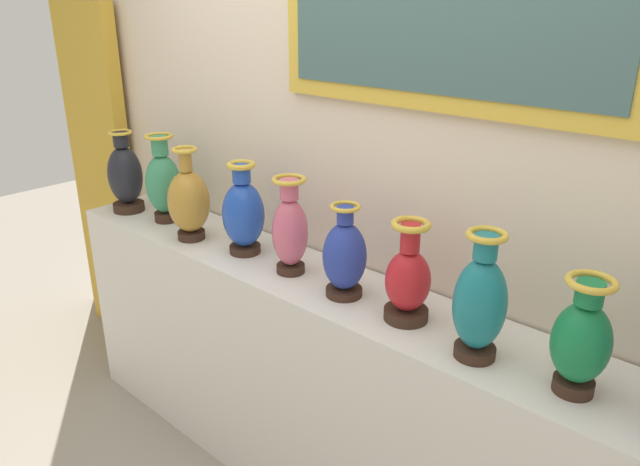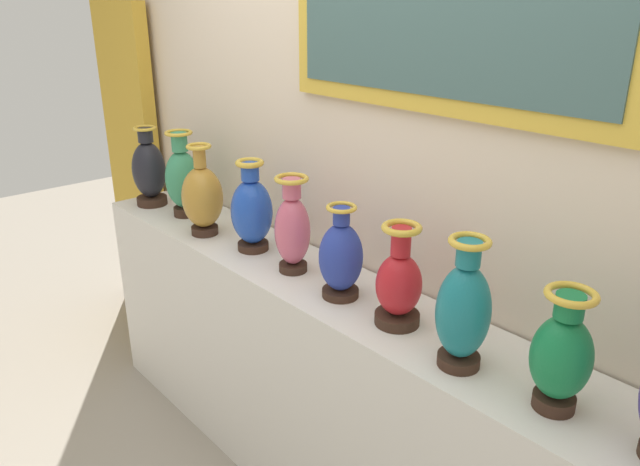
{
  "view_description": "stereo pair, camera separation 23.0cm",
  "coord_description": "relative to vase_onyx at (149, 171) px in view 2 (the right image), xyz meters",
  "views": [
    {
      "loc": [
        1.44,
        -1.58,
        2.07
      ],
      "look_at": [
        0.0,
        0.0,
        1.23
      ],
      "focal_mm": 34.14,
      "sensor_mm": 36.0,
      "label": 1
    },
    {
      "loc": [
        1.6,
        -1.42,
        2.07
      ],
      "look_at": [
        0.0,
        0.0,
        1.23
      ],
      "focal_mm": 34.14,
      "sensor_mm": 36.0,
      "label": 2
    }
  ],
  "objects": [
    {
      "name": "display_shelf",
      "position": [
        1.28,
        0.06,
        -0.7
      ],
      "size": [
        2.9,
        0.42,
        1.03
      ],
      "primitive_type": "cube",
      "color": "silver",
      "rests_on": "ground_plane"
    },
    {
      "name": "back_wall",
      "position": [
        1.29,
        0.32,
        0.13
      ],
      "size": [
        4.88,
        0.14,
        2.65
      ],
      "color": "beige",
      "rests_on": "ground_plane"
    },
    {
      "name": "curtain_gold",
      "position": [
        -0.63,
        0.21,
        -0.19
      ],
      "size": [
        0.56,
        0.08,
        2.04
      ],
      "primitive_type": "cube",
      "color": "gold",
      "rests_on": "ground_plane"
    },
    {
      "name": "vase_onyx",
      "position": [
        0.0,
        0.0,
        0.0
      ],
      "size": [
        0.17,
        0.17,
        0.42
      ],
      "color": "#382319",
      "rests_on": "display_shelf"
    },
    {
      "name": "vase_jade",
      "position": [
        0.27,
        0.04,
        0.01
      ],
      "size": [
        0.17,
        0.17,
        0.43
      ],
      "color": "#382319",
      "rests_on": "display_shelf"
    },
    {
      "name": "vase_ochre",
      "position": [
        0.55,
        -0.02,
        -0.0
      ],
      "size": [
        0.19,
        0.19,
        0.42
      ],
      "color": "#382319",
      "rests_on": "display_shelf"
    },
    {
      "name": "vase_sapphire",
      "position": [
        0.86,
        0.04,
        -0.0
      ],
      "size": [
        0.18,
        0.18,
        0.4
      ],
      "color": "#382319",
      "rests_on": "display_shelf"
    },
    {
      "name": "vase_rose",
      "position": [
        1.14,
        0.04,
        -0.0
      ],
      "size": [
        0.14,
        0.14,
        0.39
      ],
      "color": "#382319",
      "rests_on": "display_shelf"
    },
    {
      "name": "vase_cobalt",
      "position": [
        1.43,
        0.03,
        -0.03
      ],
      "size": [
        0.16,
        0.16,
        0.35
      ],
      "color": "#382319",
      "rests_on": "display_shelf"
    },
    {
      "name": "vase_crimson",
      "position": [
        1.7,
        0.03,
        -0.03
      ],
      "size": [
        0.15,
        0.15,
        0.36
      ],
      "color": "#382319",
      "rests_on": "display_shelf"
    },
    {
      "name": "vase_teal",
      "position": [
        1.99,
        -0.02,
        0.0
      ],
      "size": [
        0.16,
        0.16,
        0.41
      ],
      "color": "#382319",
      "rests_on": "display_shelf"
    },
    {
      "name": "vase_emerald",
      "position": [
        2.29,
        0.01,
        -0.02
      ],
      "size": [
        0.16,
        0.16,
        0.35
      ],
      "color": "#382319",
      "rests_on": "display_shelf"
    }
  ]
}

